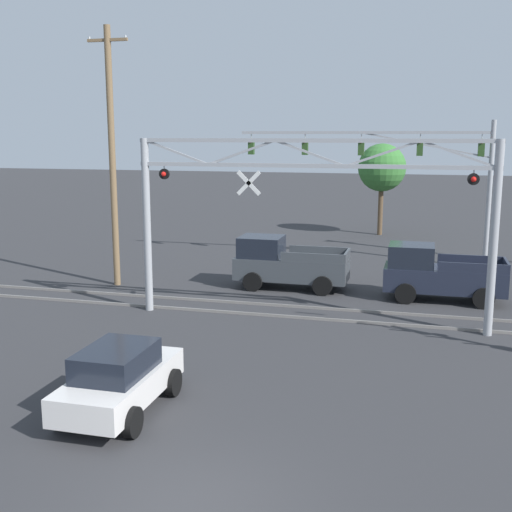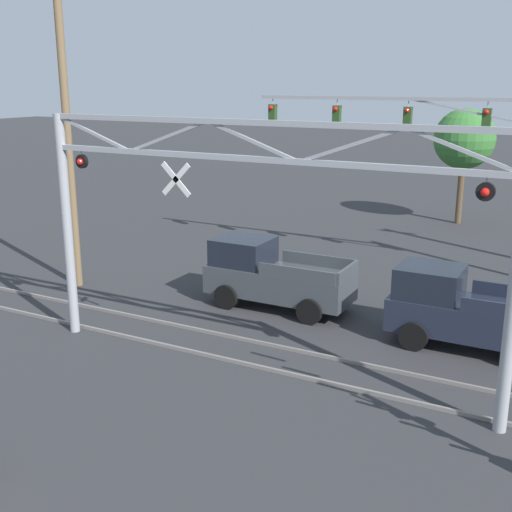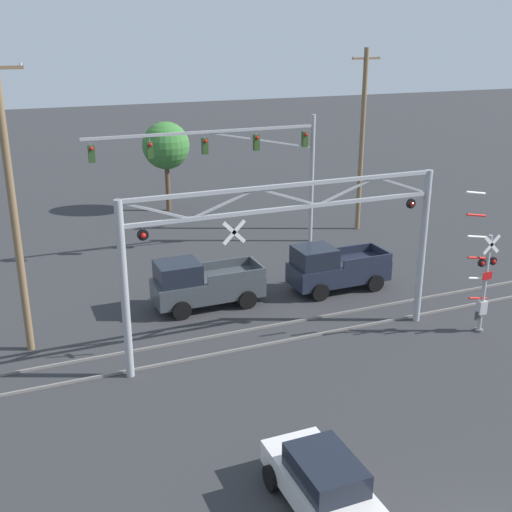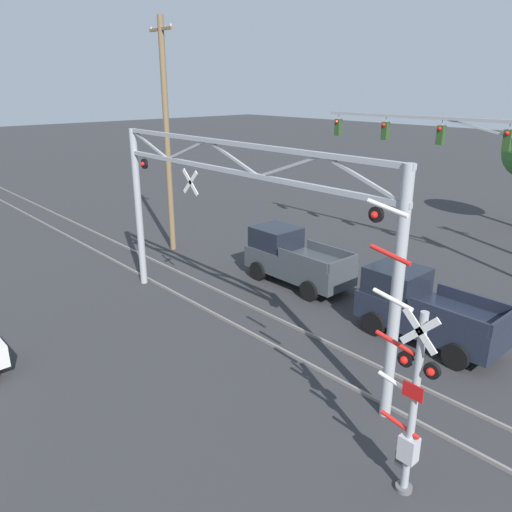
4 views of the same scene
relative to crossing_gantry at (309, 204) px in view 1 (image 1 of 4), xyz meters
The scene contains 10 objects.
ground_plane 12.63m from the crossing_gantry, 89.94° to the right, with size 200.00×200.00×0.00m, color #303033.
rail_track_near 4.16m from the crossing_gantry, 87.59° to the left, with size 80.00×0.08×0.10m, color gray.
rail_track_far 4.49m from the crossing_gantry, 89.60° to the left, with size 80.00×0.08×0.10m, color gray.
crossing_gantry is the anchor object (origin of this frame).
traffic_signal_span 11.85m from the crossing_gantry, 74.29° to the left, with size 12.62×0.39×7.23m.
pickup_truck_lead 5.99m from the crossing_gantry, 110.92° to the left, with size 4.80×2.08×2.22m.
pickup_truck_following 6.95m from the crossing_gantry, 43.88° to the left, with size 4.67×2.08×2.22m.
sedan_waiting 9.67m from the crossing_gantry, 109.17° to the right, with size 1.96×3.94×1.64m.
utility_pole_left 9.88m from the crossing_gantry, 159.18° to the left, with size 1.80×0.28×10.97m.
background_tree_beyond_span 21.02m from the crossing_gantry, 87.13° to the left, with size 3.11×3.11×5.97m.
Camera 1 is at (3.85, -9.76, 6.55)m, focal length 45.00 mm.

